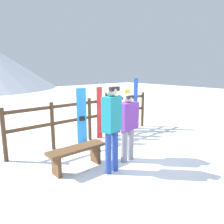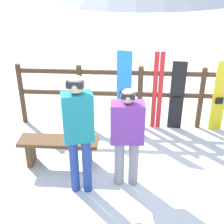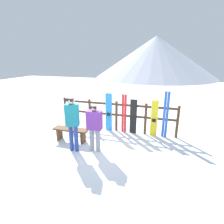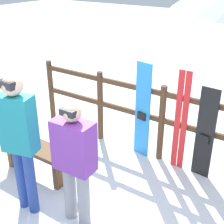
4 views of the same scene
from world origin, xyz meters
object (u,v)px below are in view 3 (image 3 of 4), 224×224
Objects in this scene: person_teal at (72,120)px; ski_pair_blue at (166,115)px; snowboard_blue at (109,112)px; snowboard_yellow at (154,119)px; person_purple at (94,125)px; bench at (71,132)px; snowboard_black_stripe at (133,117)px; ski_pair_red at (124,114)px.

ski_pair_blue is (2.80, 1.95, -0.19)m from person_teal.
snowboard_blue reaches higher than snowboard_yellow.
person_purple is 2.77m from ski_pair_blue.
ski_pair_blue is (3.25, 1.35, 0.53)m from bench.
person_teal reaches higher than snowboard_black_stripe.
person_teal is at bearing -53.05° from bench.
snowboard_blue is 0.89× the size of ski_pair_blue.
person_purple is 2.47m from snowboard_yellow.
ski_pair_red is 0.88× the size of ski_pair_blue.
snowboard_blue is at bearing 179.99° from snowboard_black_stripe.
person_teal reaches higher than snowboard_blue.
snowboard_black_stripe is 0.79× the size of ski_pair_blue.
person_teal reaches higher than ski_pair_blue.
ski_pair_red is 1.19m from snowboard_yellow.
person_purple is 0.89× the size of ski_pair_blue.
snowboard_blue is at bearing 93.01° from person_purple.
ski_pair_blue is at bearing 22.48° from bench.
snowboard_yellow is at bearing 25.27° from bench.
ski_pair_blue is (1.59, 0.00, 0.10)m from ski_pair_red.
person_purple is 1.99m from snowboard_black_stripe.
person_purple is at bearing -19.88° from bench.
person_purple is (0.66, 0.20, -0.18)m from person_teal.
person_teal is at bearing -145.15° from ski_pair_blue.
person_teal is 1.16× the size of ski_pair_red.
bench is 2.47m from snowboard_black_stripe.
bench is 0.82× the size of ski_pair_red.
snowboard_yellow is (0.80, 0.00, 0.01)m from snowboard_black_stripe.
snowboard_blue is (-0.09, 1.74, -0.11)m from person_purple.
person_teal is 1.02× the size of ski_pair_blue.
ski_pair_blue is at bearing 34.85° from person_teal.
person_teal is 2.31m from ski_pair_red.
snowboard_yellow is (2.84, 1.34, 0.35)m from bench.
bench is 0.82× the size of snowboard_blue.
snowboard_black_stripe is at bearing -0.01° from snowboard_blue.
person_teal is at bearing -140.87° from snowboard_yellow.
ski_pair_red is 0.39m from snowboard_black_stripe.
person_teal is at bearing -106.18° from snowboard_blue.
ski_pair_blue is at bearing 39.19° from person_purple.
snowboard_yellow is at bearing 45.14° from person_purple.
person_purple reaches higher than snowboard_yellow.
person_teal is 1.16× the size of person_purple.
snowboard_black_stripe is at bearing -179.83° from ski_pair_blue.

